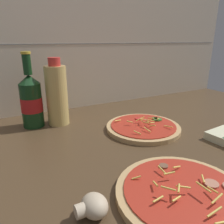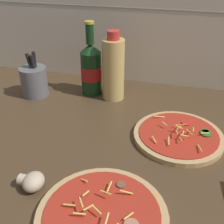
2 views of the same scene
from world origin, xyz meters
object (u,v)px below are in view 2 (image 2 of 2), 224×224
at_px(pizza_near, 102,216).
at_px(beer_bottle, 91,68).
at_px(mushroom_left, 32,181).
at_px(pizza_far, 178,136).
at_px(oil_bottle, 113,69).
at_px(utensil_crock, 34,81).

relative_size(pizza_near, beer_bottle, 1.02).
distance_m(beer_bottle, mushroom_left, 0.49).
bearing_deg(pizza_near, mushroom_left, 166.86).
distance_m(pizza_near, pizza_far, 0.34).
height_order(pizza_near, pizza_far, pizza_far).
relative_size(pizza_far, oil_bottle, 1.06).
height_order(pizza_near, utensil_crock, utensil_crock).
distance_m(beer_bottle, oil_bottle, 0.09).
bearing_deg(oil_bottle, pizza_far, -38.96).
bearing_deg(pizza_far, oil_bottle, 141.04).
bearing_deg(pizza_far, pizza_near, -112.53).
bearing_deg(beer_bottle, utensil_crock, -160.63).
xyz_separation_m(pizza_far, mushroom_left, (-0.30, -0.27, 0.01)).
xyz_separation_m(pizza_far, utensil_crock, (-0.51, 0.14, 0.05)).
bearing_deg(oil_bottle, mushroom_left, -97.88).
bearing_deg(oil_bottle, utensil_crock, -169.72).
relative_size(pizza_far, utensil_crock, 1.56).
bearing_deg(mushroom_left, pizza_near, -13.14).
relative_size(pizza_near, mushroom_left, 4.52).
xyz_separation_m(pizza_near, mushroom_left, (-0.17, 0.04, 0.01)).
distance_m(beer_bottle, utensil_crock, 0.21).
distance_m(pizza_near, oil_bottle, 0.52).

